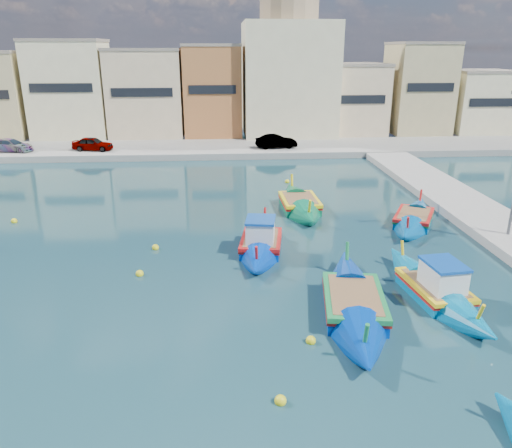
# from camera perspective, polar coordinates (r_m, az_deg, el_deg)

# --- Properties ---
(ground) EXTENTS (160.00, 160.00, 0.00)m
(ground) POSITION_cam_1_polar(r_m,az_deg,el_deg) (20.58, -10.13, -9.53)
(ground) COLOR #13313B
(ground) RESTS_ON ground
(north_quay) EXTENTS (80.00, 8.00, 0.60)m
(north_quay) POSITION_cam_1_polar(r_m,az_deg,el_deg) (50.87, -6.63, 8.49)
(north_quay) COLOR gray
(north_quay) RESTS_ON ground
(north_townhouses) EXTENTS (83.20, 7.87, 10.19)m
(north_townhouses) POSITION_cam_1_polar(r_m,az_deg,el_deg) (57.64, 0.34, 14.61)
(north_townhouses) COLOR beige
(north_townhouses) RESTS_ON ground
(church_block) EXTENTS (10.00, 10.00, 19.10)m
(church_block) POSITION_cam_1_polar(r_m,az_deg,el_deg) (58.43, 3.72, 17.99)
(church_block) COLOR beige
(church_block) RESTS_ON ground
(parked_cars) EXTENTS (29.50, 2.38, 1.31)m
(parked_cars) POSITION_cam_1_polar(r_m,az_deg,el_deg) (50.06, -14.96, 8.88)
(parked_cars) COLOR #4C1919
(parked_cars) RESTS_ON north_quay
(luzzu_turquoise_cabin) EXTENTS (2.81, 8.70, 2.75)m
(luzzu_turquoise_cabin) POSITION_cam_1_polar(r_m,az_deg,el_deg) (22.26, 19.76, -7.14)
(luzzu_turquoise_cabin) COLOR #0071A2
(luzzu_turquoise_cabin) RESTS_ON ground
(luzzu_blue_cabin) EXTENTS (3.14, 8.19, 2.83)m
(luzzu_blue_cabin) POSITION_cam_1_polar(r_m,az_deg,el_deg) (25.69, 0.58, -2.30)
(luzzu_blue_cabin) COLOR #0035AB
(luzzu_blue_cabin) RESTS_ON ground
(luzzu_cyan_mid) EXTENTS (5.49, 8.08, 2.40)m
(luzzu_cyan_mid) POSITION_cam_1_polar(r_m,az_deg,el_deg) (30.98, 17.56, 0.44)
(luzzu_cyan_mid) COLOR #005397
(luzzu_cyan_mid) RESTS_ON ground
(luzzu_green) EXTENTS (2.46, 8.68, 2.72)m
(luzzu_green) POSITION_cam_1_polar(r_m,az_deg,el_deg) (32.37, 5.00, 2.17)
(luzzu_green) COLOR #0A6E47
(luzzu_green) RESTS_ON ground
(luzzu_blue_south) EXTENTS (3.67, 9.91, 2.80)m
(luzzu_blue_south) POSITION_cam_1_polar(r_m,az_deg,el_deg) (20.29, 11.10, -9.10)
(luzzu_blue_south) COLOR #0034A2
(luzzu_blue_south) RESTS_ON ground
(mooring_buoys) EXTENTS (22.51, 25.66, 0.36)m
(mooring_buoys) POSITION_cam_1_polar(r_m,az_deg,el_deg) (24.66, -3.90, -3.97)
(mooring_buoys) COLOR yellow
(mooring_buoys) RESTS_ON ground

